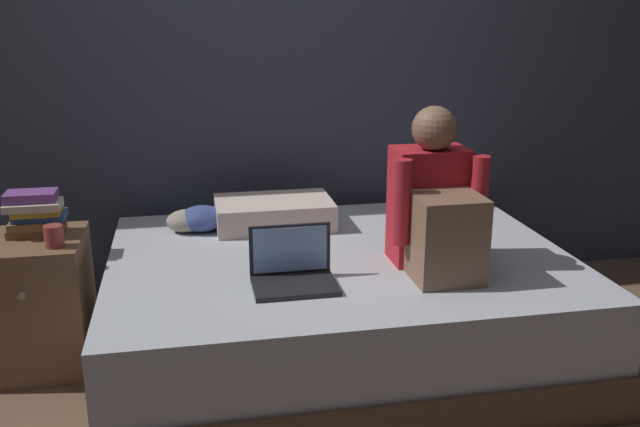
{
  "coord_description": "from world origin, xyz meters",
  "views": [
    {
      "loc": [
        -0.42,
        -2.44,
        1.52
      ],
      "look_at": [
        0.08,
        0.1,
        0.73
      ],
      "focal_mm": 38.69,
      "sensor_mm": 36.0,
      "label": 1
    }
  ],
  "objects_px": {
    "laptop": "(293,271)",
    "pillow": "(274,213)",
    "person_sitting": "(436,209)",
    "mug": "(54,236)",
    "clothes_pile": "(196,220)",
    "book_stack": "(35,214)",
    "bed": "(339,305)",
    "nightstand": "(36,303)"
  },
  "relations": [
    {
      "from": "book_stack",
      "to": "bed",
      "type": "bearing_deg",
      "value": -9.87
    },
    {
      "from": "bed",
      "to": "book_stack",
      "type": "bearing_deg",
      "value": 170.13
    },
    {
      "from": "person_sitting",
      "to": "laptop",
      "type": "height_order",
      "value": "person_sitting"
    },
    {
      "from": "pillow",
      "to": "book_stack",
      "type": "xyz_separation_m",
      "value": [
        -1.04,
        -0.23,
        0.12
      ]
    },
    {
      "from": "bed",
      "to": "clothes_pile",
      "type": "xyz_separation_m",
      "value": [
        -0.6,
        0.45,
        0.3
      ]
    },
    {
      "from": "nightstand",
      "to": "laptop",
      "type": "height_order",
      "value": "laptop"
    },
    {
      "from": "book_stack",
      "to": "pillow",
      "type": "bearing_deg",
      "value": 12.42
    },
    {
      "from": "person_sitting",
      "to": "laptop",
      "type": "bearing_deg",
      "value": -173.55
    },
    {
      "from": "person_sitting",
      "to": "book_stack",
      "type": "distance_m",
      "value": 1.67
    },
    {
      "from": "laptop",
      "to": "mug",
      "type": "xyz_separation_m",
      "value": [
        -0.92,
        0.34,
        0.09
      ]
    },
    {
      "from": "book_stack",
      "to": "person_sitting",
      "type": "bearing_deg",
      "value": -15.49
    },
    {
      "from": "laptop",
      "to": "clothes_pile",
      "type": "bearing_deg",
      "value": 115.32
    },
    {
      "from": "mug",
      "to": "nightstand",
      "type": "bearing_deg",
      "value": 137.31
    },
    {
      "from": "person_sitting",
      "to": "book_stack",
      "type": "height_order",
      "value": "person_sitting"
    },
    {
      "from": "laptop",
      "to": "pillow",
      "type": "xyz_separation_m",
      "value": [
        0.02,
        0.74,
        0.01
      ]
    },
    {
      "from": "person_sitting",
      "to": "book_stack",
      "type": "relative_size",
      "value": 2.75
    },
    {
      "from": "book_stack",
      "to": "mug",
      "type": "xyz_separation_m",
      "value": [
        0.1,
        -0.17,
        -0.05
      ]
    },
    {
      "from": "nightstand",
      "to": "person_sitting",
      "type": "height_order",
      "value": "person_sitting"
    },
    {
      "from": "person_sitting",
      "to": "pillow",
      "type": "height_order",
      "value": "person_sitting"
    },
    {
      "from": "person_sitting",
      "to": "mug",
      "type": "xyz_separation_m",
      "value": [
        -1.51,
        0.27,
        -0.11
      ]
    },
    {
      "from": "laptop",
      "to": "pillow",
      "type": "height_order",
      "value": "laptop"
    },
    {
      "from": "nightstand",
      "to": "person_sitting",
      "type": "bearing_deg",
      "value": -13.45
    },
    {
      "from": "pillow",
      "to": "mug",
      "type": "xyz_separation_m",
      "value": [
        -0.94,
        -0.4,
        0.08
      ]
    },
    {
      "from": "person_sitting",
      "to": "clothes_pile",
      "type": "distance_m",
      "value": 1.17
    },
    {
      "from": "bed",
      "to": "book_stack",
      "type": "xyz_separation_m",
      "value": [
        -1.27,
        0.22,
        0.43
      ]
    },
    {
      "from": "person_sitting",
      "to": "clothes_pile",
      "type": "xyz_separation_m",
      "value": [
        -0.94,
        0.67,
        -0.2
      ]
    },
    {
      "from": "book_stack",
      "to": "clothes_pile",
      "type": "xyz_separation_m",
      "value": [
        0.67,
        0.23,
        -0.14
      ]
    },
    {
      "from": "pillow",
      "to": "book_stack",
      "type": "distance_m",
      "value": 1.07
    },
    {
      "from": "bed",
      "to": "pillow",
      "type": "bearing_deg",
      "value": 116.74
    },
    {
      "from": "book_stack",
      "to": "laptop",
      "type": "bearing_deg",
      "value": -26.77
    },
    {
      "from": "mug",
      "to": "pillow",
      "type": "bearing_deg",
      "value": 23.13
    },
    {
      "from": "nightstand",
      "to": "book_stack",
      "type": "relative_size",
      "value": 2.43
    },
    {
      "from": "bed",
      "to": "mug",
      "type": "relative_size",
      "value": 22.22
    },
    {
      "from": "laptop",
      "to": "mug",
      "type": "relative_size",
      "value": 3.56
    },
    {
      "from": "person_sitting",
      "to": "mug",
      "type": "distance_m",
      "value": 1.54
    },
    {
      "from": "bed",
      "to": "nightstand",
      "type": "bearing_deg",
      "value": 172.69
    },
    {
      "from": "mug",
      "to": "clothes_pile",
      "type": "bearing_deg",
      "value": 34.95
    },
    {
      "from": "nightstand",
      "to": "mug",
      "type": "relative_size",
      "value": 6.45
    },
    {
      "from": "nightstand",
      "to": "laptop",
      "type": "bearing_deg",
      "value": -23.66
    },
    {
      "from": "person_sitting",
      "to": "clothes_pile",
      "type": "relative_size",
      "value": 2.36
    },
    {
      "from": "laptop",
      "to": "book_stack",
      "type": "relative_size",
      "value": 1.34
    },
    {
      "from": "nightstand",
      "to": "pillow",
      "type": "distance_m",
      "value": 1.14
    }
  ]
}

